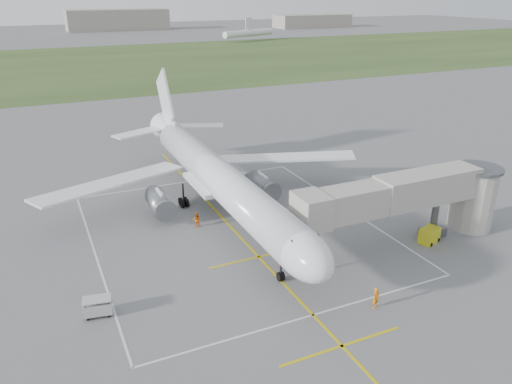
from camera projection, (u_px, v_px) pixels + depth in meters
name	position (u px, v px, depth m)	size (l,w,h in m)	color
ground	(221.00, 216.00, 55.61)	(700.00, 700.00, 0.00)	#5C5C5F
grass_strip	(80.00, 65.00, 164.95)	(700.00, 120.00, 0.02)	#35471F
apron_markings	(241.00, 238.00, 50.72)	(28.20, 60.00, 0.01)	gold
airliner	(217.00, 177.00, 54.58)	(38.93, 46.75, 13.52)	white
jet_bridge	(420.00, 197.00, 48.55)	(23.40, 5.00, 7.20)	#A19B91
gpu_unit	(429.00, 235.00, 49.66)	(2.38, 1.98, 1.55)	gold
baggage_cart	(98.00, 307.00, 38.51)	(2.33, 1.63, 1.49)	#B0B0B0
ramp_worker_nose	(376.00, 298.00, 39.41)	(0.65, 0.43, 1.78)	orange
ramp_worker_wing	(197.00, 220.00, 52.99)	(0.78, 0.60, 1.59)	#DF6207
distant_hangars	(18.00, 25.00, 270.46)	(345.00, 49.00, 12.00)	gray
distant_aircraft	(93.00, 43.00, 198.65)	(178.63, 56.17, 8.85)	white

